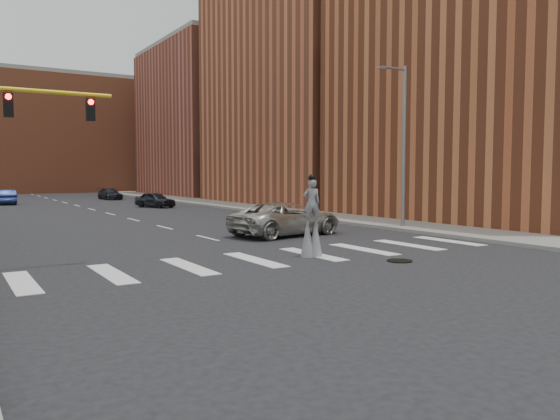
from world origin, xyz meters
The scene contains 13 objects.
ground_plane centered at (0.00, 0.00, 0.00)m, with size 160.00×160.00×0.00m, color black.
sidewalk_right centered at (12.50, 25.00, 0.09)m, with size 5.00×90.00×0.18m, color slate.
manhole centered at (3.00, -2.00, 0.02)m, with size 0.90×0.90×0.04m, color black.
building_near centered at (22.00, 8.00, 11.00)m, with size 16.00×20.00×22.00m, color #9D492A.
building_mid centered at (22.00, 30.00, 12.00)m, with size 16.00×22.00×24.00m, color #AD5636.
building_far centered at (22.00, 54.00, 10.00)m, with size 16.00×22.00×20.00m, color #A14D3B.
building_backdrop centered at (6.00, 78.00, 9.00)m, with size 26.00×14.00×18.00m, color #AD5636.
streetlight centered at (10.90, 6.00, 4.90)m, with size 2.05×0.20×9.00m.
stilt_performer centered at (0.95, 0.57, 1.25)m, with size 0.82×0.63×3.12m.
suv_crossing centered at (3.90, 6.99, 0.84)m, with size 2.78×6.04×1.68m, color #B3B1A9.
car_near centered at (5.45, 31.50, 0.70)m, with size 1.65×4.09×1.39m, color black.
car_mid centered at (-5.47, 43.77, 0.72)m, with size 1.53×4.38×1.44m, color navy.
car_far centered at (5.75, 48.14, 0.64)m, with size 1.80×4.44×1.29m, color black.
Camera 1 is at (-10.87, -16.19, 3.20)m, focal length 35.00 mm.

